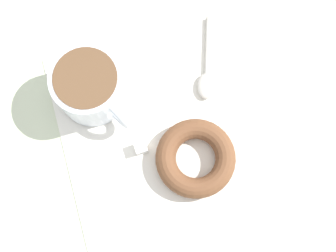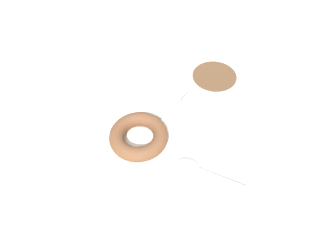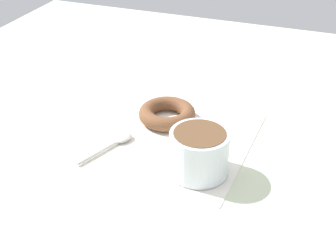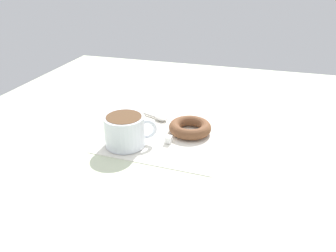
# 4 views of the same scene
# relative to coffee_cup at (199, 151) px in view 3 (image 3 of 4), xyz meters

# --- Properties ---
(ground_plane) EXTENTS (1.20, 1.20, 0.02)m
(ground_plane) POSITION_rel_coffee_cup_xyz_m (-0.10, -0.10, -0.05)
(ground_plane) COLOR beige
(napkin) EXTENTS (0.29, 0.29, 0.00)m
(napkin) POSITION_rel_coffee_cup_xyz_m (-0.08, -0.08, -0.04)
(napkin) COLOR white
(napkin) RESTS_ON ground_plane
(coffee_cup) EXTENTS (0.11, 0.09, 0.07)m
(coffee_cup) POSITION_rel_coffee_cup_xyz_m (0.00, 0.00, 0.00)
(coffee_cup) COLOR silver
(coffee_cup) RESTS_ON napkin
(donut) EXTENTS (0.10, 0.10, 0.03)m
(donut) POSITION_rel_coffee_cup_xyz_m (-0.13, -0.09, -0.02)
(donut) COLOR brown
(donut) RESTS_ON napkin
(spoon) EXTENTS (0.12, 0.06, 0.01)m
(spoon) POSITION_rel_coffee_cup_xyz_m (-0.02, -0.15, -0.03)
(spoon) COLOR #B7B2A8
(spoon) RESTS_ON napkin
(sugar_cube) EXTENTS (0.02, 0.02, 0.02)m
(sugar_cube) POSITION_rel_coffee_cup_xyz_m (-0.09, -0.04, -0.03)
(sugar_cube) COLOR white
(sugar_cube) RESTS_ON napkin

